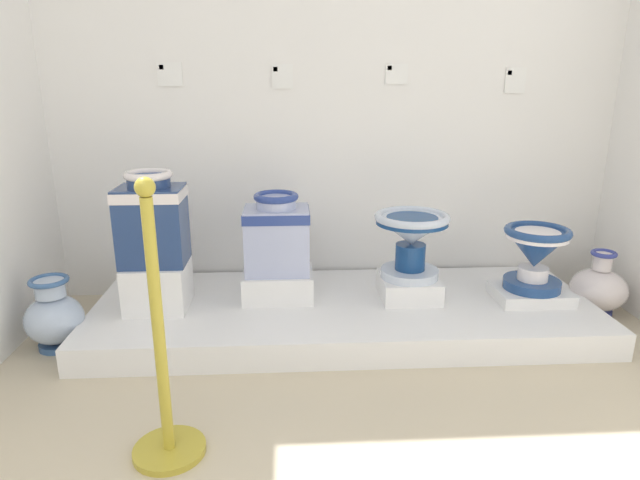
{
  "coord_description": "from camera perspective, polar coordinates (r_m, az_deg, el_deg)",
  "views": [
    {
      "loc": [
        1.34,
        0.02,
        1.26
      ],
      "look_at": [
        1.49,
        2.65,
        0.47
      ],
      "focal_mm": 30.34,
      "sensor_mm": 36.0,
      "label": 1
    }
  ],
  "objects": [
    {
      "name": "antique_toilet_leftmost",
      "position": [
        2.84,
        9.61,
        0.61
      ],
      "size": [
        0.39,
        0.39,
        0.35
      ],
      "color": "silver",
      "rests_on": "plinth_block_leftmost"
    },
    {
      "name": "info_placard_second",
      "position": [
        3.12,
        -4.02,
        16.84
      ],
      "size": [
        0.12,
        0.01,
        0.13
      ],
      "color": "white"
    },
    {
      "name": "info_placard_third",
      "position": [
        3.18,
        8.05,
        16.95
      ],
      "size": [
        0.13,
        0.01,
        0.11
      ],
      "color": "white"
    },
    {
      "name": "plinth_block_pale_glazed",
      "position": [
        2.9,
        -4.45,
        -4.66
      ],
      "size": [
        0.37,
        0.29,
        0.15
      ],
      "primitive_type": "cube",
      "color": "white",
      "rests_on": "display_platform"
    },
    {
      "name": "plinth_block_central_ornate",
      "position": [
        3.08,
        21.31,
        -5.32
      ],
      "size": [
        0.38,
        0.28,
        0.06
      ],
      "primitive_type": "cube",
      "color": "white",
      "rests_on": "display_platform"
    },
    {
      "name": "decorative_vase_spare",
      "position": [
        2.92,
        -26.24,
        -7.28
      ],
      "size": [
        0.27,
        0.27,
        0.36
      ],
      "color": "#385D92",
      "rests_on": "ground_plane"
    },
    {
      "name": "info_placard_first",
      "position": [
        3.18,
        -15.58,
        16.5
      ],
      "size": [
        0.13,
        0.01,
        0.13
      ],
      "color": "white"
    },
    {
      "name": "decorative_vase_companion",
      "position": [
        3.37,
        27.31,
        -4.57
      ],
      "size": [
        0.3,
        0.3,
        0.37
      ],
      "color": "#353F96",
      "rests_on": "ground_plane"
    },
    {
      "name": "display_platform",
      "position": [
        2.9,
        2.52,
        -7.67
      ],
      "size": [
        2.59,
        0.95,
        0.14
      ],
      "primitive_type": "cube",
      "color": "white",
      "rests_on": "ground_plane"
    },
    {
      "name": "plinth_block_broad_patterned",
      "position": [
        2.87,
        -16.7,
        -4.56
      ],
      "size": [
        0.3,
        0.3,
        0.24
      ],
      "primitive_type": "cube",
      "color": "white",
      "rests_on": "display_platform"
    },
    {
      "name": "antique_toilet_broad_patterned",
      "position": [
        2.77,
        -17.31,
        2.33
      ],
      "size": [
        0.32,
        0.26,
        0.46
      ],
      "color": "navy",
      "rests_on": "plinth_block_broad_patterned"
    },
    {
      "name": "stanchion_post_near_left",
      "position": [
        1.95,
        -16.23,
        -13.93
      ],
      "size": [
        0.25,
        0.25,
        0.98
      ],
      "color": "gold",
      "rests_on": "ground_plane"
    },
    {
      "name": "info_placard_fourth",
      "position": [
        3.37,
        19.9,
        15.56
      ],
      "size": [
        0.12,
        0.01,
        0.14
      ],
      "color": "white"
    },
    {
      "name": "antique_toilet_central_ornate",
      "position": [
        3.01,
        21.78,
        -1.1
      ],
      "size": [
        0.33,
        0.33,
        0.33
      ],
      "color": "navy",
      "rests_on": "plinth_block_central_ornate"
    },
    {
      "name": "plinth_block_leftmost",
      "position": [
        2.93,
        9.34,
        -4.91
      ],
      "size": [
        0.3,
        0.31,
        0.12
      ],
      "primitive_type": "cube",
      "color": "white",
      "rests_on": "display_platform"
    },
    {
      "name": "wall_back",
      "position": [
        3.17,
        1.84,
        19.53
      ],
      "size": [
        3.44,
        0.06,
        2.84
      ],
      "primitive_type": "cube",
      "color": "white",
      "rests_on": "ground_plane"
    },
    {
      "name": "antique_toilet_pale_glazed",
      "position": [
        2.81,
        -4.58,
        0.79
      ],
      "size": [
        0.34,
        0.26,
        0.42
      ],
      "color": "#A6B0D7",
      "rests_on": "plinth_block_pale_glazed"
    }
  ]
}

